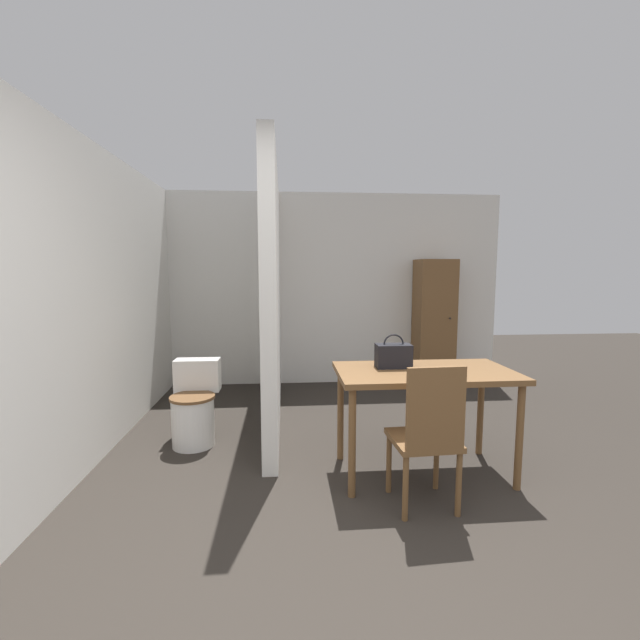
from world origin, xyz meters
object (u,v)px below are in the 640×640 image
object	(u,v)px
toilet	(194,408)
wooden_cabinet	(434,323)
dining_table	(424,382)
handbag	(393,355)
wooden_chair	(428,433)

from	to	relation	value
toilet	wooden_cabinet	world-z (taller)	wooden_cabinet
dining_table	toilet	xyz separation A→B (m)	(-1.80, 0.72, -0.38)
handbag	toilet	bearing A→B (deg)	158.71
dining_table	wooden_chair	world-z (taller)	wooden_chair
toilet	dining_table	bearing A→B (deg)	-21.83
handbag	wooden_cabinet	bearing A→B (deg)	63.86
toilet	wooden_cabinet	bearing A→B (deg)	31.88
wooden_chair	handbag	bearing A→B (deg)	94.12
toilet	handbag	world-z (taller)	handbag
wooden_chair	handbag	size ratio (longest dim) A/B	3.65
wooden_chair	toilet	world-z (taller)	wooden_chair
dining_table	handbag	bearing A→B (deg)	154.21
dining_table	wooden_cabinet	distance (m)	2.60
wooden_chair	toilet	bearing A→B (deg)	141.13
wooden_chair	wooden_cabinet	world-z (taller)	wooden_cabinet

